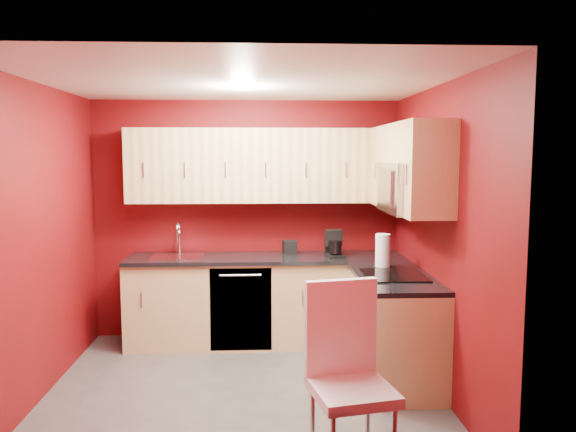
{
  "coord_description": "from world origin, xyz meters",
  "views": [
    {
      "loc": [
        0.16,
        -4.44,
        1.93
      ],
      "look_at": [
        0.39,
        0.55,
        1.39
      ],
      "focal_mm": 35.0,
      "sensor_mm": 36.0,
      "label": 1
    }
  ],
  "objects": [
    {
      "name": "upper_cabinets_right",
      "position": [
        1.42,
        0.44,
        1.89
      ],
      "size": [
        0.35,
        1.55,
        0.75
      ],
      "color": "#E6C582",
      "rests_on": "wall_right"
    },
    {
      "name": "coffee_maker",
      "position": [
        0.9,
        1.1,
        1.05
      ],
      "size": [
        0.21,
        0.25,
        0.27
      ],
      "primitive_type": null,
      "rotation": [
        0.0,
        0.0,
        0.23
      ],
      "color": "black",
      "rests_on": "countertop_back"
    },
    {
      "name": "wall_left",
      "position": [
        -1.6,
        0.0,
        1.25
      ],
      "size": [
        0.0,
        3.0,
        3.0
      ],
      "primitive_type": "plane",
      "rotation": [
        1.57,
        0.0,
        1.57
      ],
      "color": "#60090F",
      "rests_on": "floor"
    },
    {
      "name": "paper_towel",
      "position": [
        1.26,
        0.54,
        1.07
      ],
      "size": [
        0.19,
        0.19,
        0.31
      ],
      "primitive_type": null,
      "rotation": [
        0.0,
        0.0,
        0.06
      ],
      "color": "white",
      "rests_on": "countertop_right"
    },
    {
      "name": "ceiling",
      "position": [
        0.0,
        0.0,
        2.5
      ],
      "size": [
        3.2,
        3.2,
        0.0
      ],
      "primitive_type": "plane",
      "rotation": [
        3.14,
        0.0,
        0.0
      ],
      "color": "white",
      "rests_on": "wall_back"
    },
    {
      "name": "base_cabinets_back",
      "position": [
        0.2,
        1.2,
        0.43
      ],
      "size": [
        2.8,
        0.6,
        0.87
      ],
      "primitive_type": "cube",
      "color": "tan",
      "rests_on": "floor"
    },
    {
      "name": "wall_front",
      "position": [
        0.0,
        -1.5,
        1.25
      ],
      "size": [
        3.2,
        0.0,
        3.2
      ],
      "primitive_type": "plane",
      "rotation": [
        -1.57,
        0.0,
        0.0
      ],
      "color": "#60090F",
      "rests_on": "floor"
    },
    {
      "name": "upper_cabinets_back",
      "position": [
        0.2,
        1.32,
        1.83
      ],
      "size": [
        2.8,
        0.35,
        0.75
      ],
      "primitive_type": "cube",
      "color": "#E6C582",
      "rests_on": "wall_back"
    },
    {
      "name": "sink",
      "position": [
        -0.7,
        1.2,
        0.94
      ],
      "size": [
        0.52,
        0.42,
        0.35
      ],
      "color": "silver",
      "rests_on": "countertop_back"
    },
    {
      "name": "base_cabinets_right",
      "position": [
        1.3,
        0.25,
        0.43
      ],
      "size": [
        0.6,
        1.3,
        0.87
      ],
      "primitive_type": "cube",
      "color": "tan",
      "rests_on": "floor"
    },
    {
      "name": "wall_back",
      "position": [
        0.0,
        1.5,
        1.25
      ],
      "size": [
        3.2,
        0.0,
        3.2
      ],
      "primitive_type": "plane",
      "rotation": [
        1.57,
        0.0,
        0.0
      ],
      "color": "#60090F",
      "rests_on": "floor"
    },
    {
      "name": "countertop_back",
      "position": [
        0.2,
        1.19,
        0.89
      ],
      "size": [
        2.8,
        0.63,
        0.04
      ],
      "primitive_type": "cube",
      "color": "black",
      "rests_on": "base_cabinets_back"
    },
    {
      "name": "downlight",
      "position": [
        0.0,
        0.3,
        2.48
      ],
      "size": [
        0.2,
        0.2,
        0.01
      ],
      "primitive_type": "cylinder",
      "color": "white",
      "rests_on": "ceiling"
    },
    {
      "name": "microwave",
      "position": [
        1.39,
        0.2,
        1.66
      ],
      "size": [
        0.42,
        0.76,
        0.42
      ],
      "color": "silver",
      "rests_on": "upper_cabinets_right"
    },
    {
      "name": "countertop_right",
      "position": [
        1.29,
        0.23,
        0.89
      ],
      "size": [
        0.63,
        1.27,
        0.04
      ],
      "primitive_type": "cube",
      "color": "black",
      "rests_on": "base_cabinets_right"
    },
    {
      "name": "cooktop",
      "position": [
        1.28,
        0.2,
        0.92
      ],
      "size": [
        0.5,
        0.55,
        0.01
      ],
      "primitive_type": "cube",
      "color": "black",
      "rests_on": "countertop_right"
    },
    {
      "name": "floor",
      "position": [
        0.0,
        0.0,
        0.0
      ],
      "size": [
        3.2,
        3.2,
        0.0
      ],
      "primitive_type": "plane",
      "color": "#4C4947",
      "rests_on": "ground"
    },
    {
      "name": "napkin_holder",
      "position": [
        0.45,
        1.28,
        0.98
      ],
      "size": [
        0.15,
        0.15,
        0.14
      ],
      "primitive_type": null,
      "rotation": [
        0.0,
        0.0,
        0.15
      ],
      "color": "black",
      "rests_on": "countertop_back"
    },
    {
      "name": "dining_chair",
      "position": [
        0.7,
        -1.2,
        0.58
      ],
      "size": [
        0.55,
        0.57,
        1.15
      ],
      "primitive_type": null,
      "rotation": [
        0.0,
        0.0,
        0.2
      ],
      "color": "white",
      "rests_on": "floor"
    },
    {
      "name": "dishwasher_front",
      "position": [
        -0.05,
        0.91,
        0.43
      ],
      "size": [
        0.6,
        0.02,
        0.82
      ],
      "primitive_type": "cube",
      "color": "black",
      "rests_on": "base_cabinets_back"
    },
    {
      "name": "wall_right",
      "position": [
        1.6,
        0.0,
        1.25
      ],
      "size": [
        0.0,
        3.0,
        3.0
      ],
      "primitive_type": "plane",
      "rotation": [
        1.57,
        0.0,
        -1.57
      ],
      "color": "#60090F",
      "rests_on": "floor"
    }
  ]
}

